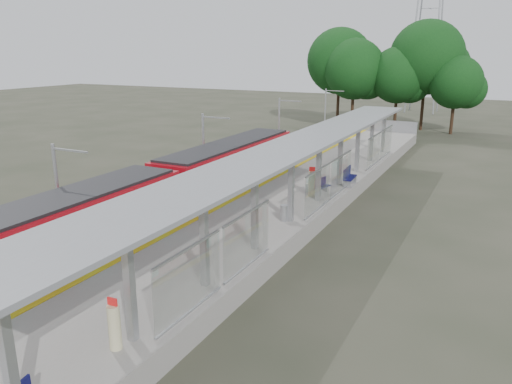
% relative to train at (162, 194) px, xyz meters
% --- Properties ---
extents(trackbed, '(3.00, 70.00, 0.24)m').
position_rel_train_xyz_m(trackbed, '(-0.00, 7.88, -1.93)').
color(trackbed, '#59544C').
rests_on(trackbed, ground).
extents(platform, '(6.00, 50.00, 1.00)m').
position_rel_train_xyz_m(platform, '(4.50, 7.88, -1.55)').
color(platform, gray).
rests_on(platform, ground).
extents(tactile_strip, '(0.60, 50.00, 0.02)m').
position_rel_train_xyz_m(tactile_strip, '(1.95, 7.88, -1.04)').
color(tactile_strip, gold).
rests_on(tactile_strip, platform).
extents(end_fence, '(6.00, 0.10, 1.20)m').
position_rel_train_xyz_m(end_fence, '(4.50, 32.83, -0.45)').
color(end_fence, '#9EA0A5').
rests_on(end_fence, platform).
extents(train, '(2.74, 27.60, 3.62)m').
position_rel_train_xyz_m(train, '(0.00, 0.00, 0.00)').
color(train, black).
rests_on(train, ground).
extents(canopy, '(3.27, 38.00, 3.66)m').
position_rel_train_xyz_m(canopy, '(6.11, 4.06, 2.15)').
color(canopy, '#9EA0A5').
rests_on(canopy, platform).
extents(tree_cluster, '(20.81, 10.49, 12.78)m').
position_rel_train_xyz_m(tree_cluster, '(2.29, 41.24, 5.50)').
color(tree_cluster, '#382316').
rests_on(tree_cluster, ground).
extents(catenary_masts, '(2.08, 48.16, 5.40)m').
position_rel_train_xyz_m(catenary_masts, '(-1.72, 6.88, 0.86)').
color(catenary_masts, '#9EA0A5').
rests_on(catenary_masts, ground).
extents(bench_mid, '(0.76, 1.42, 0.93)m').
position_rel_train_xyz_m(bench_mid, '(6.15, 7.34, -0.56)').
color(bench_mid, '#101053').
rests_on(bench_mid, platform).
extents(bench_far, '(0.59, 1.71, 1.15)m').
position_rel_train_xyz_m(bench_far, '(7.10, 9.92, -0.45)').
color(bench_far, '#101053').
rests_on(bench_far, platform).
extents(info_pillar_near, '(0.36, 0.36, 1.62)m').
position_rel_train_xyz_m(info_pillar_near, '(6.37, -10.72, -0.35)').
color(info_pillar_near, beige).
rests_on(info_pillar_near, platform).
extents(info_pillar_far, '(0.40, 0.40, 1.78)m').
position_rel_train_xyz_m(info_pillar_far, '(5.89, 6.49, -0.28)').
color(info_pillar_far, beige).
rests_on(info_pillar_far, platform).
extents(litter_bin, '(0.51, 0.51, 0.82)m').
position_rel_train_xyz_m(litter_bin, '(6.19, 1.76, -0.64)').
color(litter_bin, '#9EA0A5').
rests_on(litter_bin, platform).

